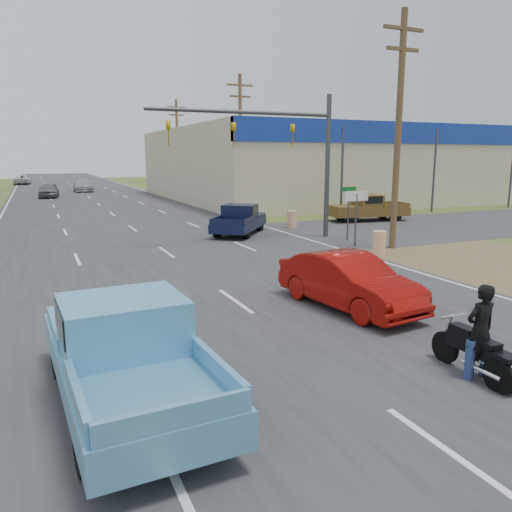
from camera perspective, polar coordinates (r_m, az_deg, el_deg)
name	(u,v)px	position (r m, az deg, el deg)	size (l,w,h in m)	color
ground	(448,453)	(7.85, 21.08, -20.23)	(200.00, 200.00, 0.00)	#405321
main_road	(99,204)	(45.06, -17.53, 5.63)	(15.00, 180.00, 0.02)	#2D2D30
cross_road	(156,245)	(23.49, -11.35, 1.23)	(120.00, 10.00, 0.02)	#2D2D30
dirt_verge	(470,258)	(21.99, 23.24, -0.16)	(8.00, 18.00, 0.01)	brown
big_box_store	(400,164)	(57.87, 16.10, 10.12)	(50.00, 28.10, 6.60)	#B7A88C
utility_pole_1	(399,126)	(22.81, 15.98, 14.12)	(2.00, 0.28, 10.00)	#4C3823
utility_pole_2	(240,139)	(38.45, -1.81, 13.19)	(2.00, 0.28, 10.00)	#4C3823
utility_pole_3	(177,145)	(55.54, -8.96, 12.46)	(2.00, 0.28, 10.00)	#4C3823
tree_3	(392,145)	(95.73, 15.30, 12.16)	(8.40, 8.40, 10.40)	#422D19
tree_5	(216,148)	(105.58, -4.60, 12.22)	(7.98, 7.98, 9.88)	#422D19
barrel_0	(379,243)	(21.34, 13.89, 1.46)	(0.56, 0.56, 1.00)	orange
barrel_1	(292,219)	(28.65, 4.12, 4.18)	(0.56, 0.56, 1.00)	orange
lane_sign	(356,205)	(22.88, 11.39, 5.75)	(1.20, 0.08, 2.52)	#3F3F44
street_name_sign	(348,208)	(24.47, 10.50, 5.44)	(0.80, 0.08, 2.61)	#3F3F44
signal_mast	(280,140)	(24.15, 2.71, 13.12)	(9.12, 0.40, 7.00)	#3F3F44
red_convertible	(349,282)	(13.53, 10.54, -2.94)	(1.55, 4.45, 1.47)	#8D0B06
motorcycle	(480,356)	(10.09, 24.22, -10.38)	(0.62, 2.01, 1.02)	black
rider	(480,335)	(9.99, 24.22, -8.21)	(0.62, 0.40, 1.69)	black
blue_pickup	(124,349)	(8.61, -14.81, -10.26)	(2.33, 5.47, 1.78)	black
navy_pickup	(240,219)	(26.35, -1.83, 4.23)	(4.33, 4.84, 1.57)	black
brown_pickup	(366,208)	(32.58, 12.49, 5.41)	(5.24, 2.57, 1.67)	black
distant_car_grey	(49,190)	(54.50, -22.61, 6.95)	(1.76, 4.36, 1.49)	slate
distant_car_silver	(83,185)	(62.79, -19.16, 7.64)	(2.07, 5.10, 1.48)	#A6A6AB
distant_car_white	(22,180)	(82.70, -25.14, 7.89)	(2.30, 4.99, 1.39)	silver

